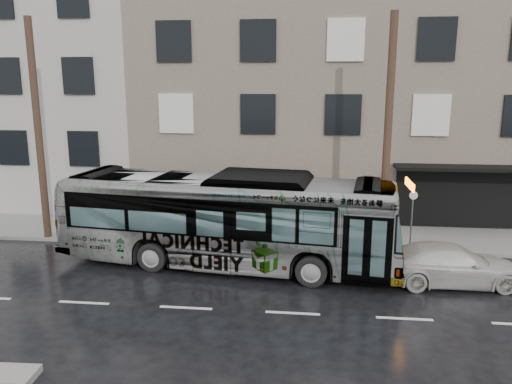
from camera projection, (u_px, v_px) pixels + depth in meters
The scene contains 8 objects.
ground at pixel (204, 276), 17.39m from camera, with size 120.00×120.00×0.00m, color black.
sidewalk at pixel (227, 233), 22.13m from camera, with size 90.00×3.60×0.15m, color gray.
building_taupe at pixel (337, 102), 27.98m from camera, with size 20.00×12.00×11.00m, color gray.
utility_pole_front at pixel (388, 135), 18.88m from camera, with size 0.30×0.30×9.00m, color #4A3325.
utility_pole_rear at pixel (38, 131), 20.39m from camera, with size 0.30×0.30×9.00m, color #4A3325.
sign_post at pixel (412, 220), 19.48m from camera, with size 0.06×0.06×2.40m, color slate.
bus at pixel (227, 220), 18.13m from camera, with size 2.91×12.45×3.47m, color #B2B2B2.
white_sedan at pixel (451, 264), 16.64m from camera, with size 1.90×4.67×1.36m, color #BAB8B1.
Camera 1 is at (3.62, -16.04, 6.64)m, focal length 35.00 mm.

